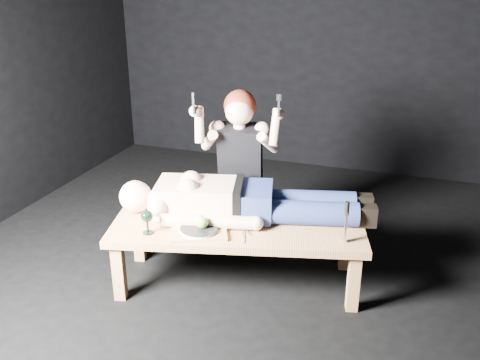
{
  "coord_description": "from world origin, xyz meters",
  "views": [
    {
      "loc": [
        0.78,
        -2.99,
        2.04
      ],
      "look_at": [
        -0.26,
        0.04,
        0.75
      ],
      "focal_mm": 39.58,
      "sensor_mm": 36.0,
      "label": 1
    }
  ],
  "objects": [
    {
      "name": "ground",
      "position": [
        0.0,
        0.0,
        0.0
      ],
      "size": [
        5.0,
        5.0,
        0.0
      ],
      "primitive_type": "plane",
      "color": "black",
      "rests_on": "ground"
    },
    {
      "name": "back_wall",
      "position": [
        0.0,
        2.5,
        1.5
      ],
      "size": [
        5.0,
        0.0,
        5.0
      ],
      "primitive_type": "plane",
      "rotation": [
        1.57,
        0.0,
        0.0
      ],
      "color": "black",
      "rests_on": "ground"
    },
    {
      "name": "table",
      "position": [
        -0.26,
        -0.01,
        0.23
      ],
      "size": [
        1.78,
        1.02,
        0.45
      ],
      "primitive_type": "cube",
      "rotation": [
        0.0,
        0.0,
        0.25
      ],
      "color": "#D18A4C",
      "rests_on": "ground"
    },
    {
      "name": "lying_man",
      "position": [
        -0.24,
        0.14,
        0.59
      ],
      "size": [
        1.91,
        0.99,
        0.29
      ],
      "primitive_type": null,
      "rotation": [
        0.0,
        0.0,
        0.25
      ],
      "color": "beige",
      "rests_on": "table"
    },
    {
      "name": "kneeling_woman",
      "position": [
        -0.42,
        0.53,
        0.65
      ],
      "size": [
        0.83,
        0.9,
        1.29
      ],
      "primitive_type": null,
      "rotation": [
        0.0,
        0.0,
        0.21
      ],
      "color": "black",
      "rests_on": "ground"
    },
    {
      "name": "serving_tray",
      "position": [
        -0.45,
        -0.22,
        0.46
      ],
      "size": [
        0.43,
        0.38,
        0.02
      ],
      "primitive_type": "cube",
      "rotation": [
        0.0,
        0.0,
        0.42
      ],
      "color": "#A88952",
      "rests_on": "table"
    },
    {
      "name": "plate",
      "position": [
        -0.45,
        -0.22,
        0.48
      ],
      "size": [
        0.31,
        0.31,
        0.02
      ],
      "primitive_type": "cylinder",
      "rotation": [
        0.0,
        0.0,
        0.42
      ],
      "color": "white",
      "rests_on": "serving_tray"
    },
    {
      "name": "apple",
      "position": [
        -0.43,
        -0.2,
        0.53
      ],
      "size": [
        0.08,
        0.08,
        0.08
      ],
      "primitive_type": "sphere",
      "color": "#59AB27",
      "rests_on": "plate"
    },
    {
      "name": "goblet",
      "position": [
        -0.76,
        -0.32,
        0.53
      ],
      "size": [
        0.09,
        0.09,
        0.16
      ],
      "primitive_type": null,
      "rotation": [
        0.0,
        0.0,
        0.25
      ],
      "color": "black",
      "rests_on": "table"
    },
    {
      "name": "fork_flat",
      "position": [
        -0.61,
        -0.3,
        0.45
      ],
      "size": [
        0.08,
        0.17,
        0.01
      ],
      "primitive_type": "cube",
      "rotation": [
        0.0,
        0.0,
        0.35
      ],
      "color": "#B2B2B7",
      "rests_on": "table"
    },
    {
      "name": "knife_flat",
      "position": [
        -0.17,
        -0.16,
        0.45
      ],
      "size": [
        0.07,
        0.17,
        0.01
      ],
      "primitive_type": "cube",
      "rotation": [
        0.0,
        0.0,
        0.32
      ],
      "color": "#B2B2B7",
      "rests_on": "table"
    },
    {
      "name": "spoon_flat",
      "position": [
        -0.19,
        -0.07,
        0.45
      ],
      "size": [
        0.13,
        0.14,
        0.01
      ],
      "primitive_type": "cube",
      "rotation": [
        0.0,
        0.0,
        0.76
      ],
      "color": "#B2B2B7",
      "rests_on": "table"
    },
    {
      "name": "carving_knife",
      "position": [
        0.45,
        -0.02,
        0.59
      ],
      "size": [
        0.04,
        0.05,
        0.27
      ],
      "primitive_type": null,
      "rotation": [
        0.0,
        0.0,
        0.25
      ],
      "color": "#B2B2B7",
      "rests_on": "table"
    }
  ]
}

